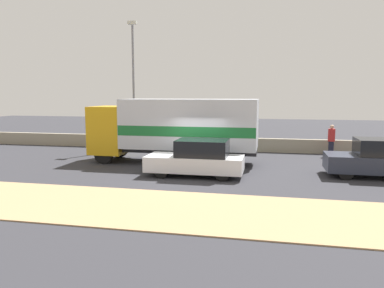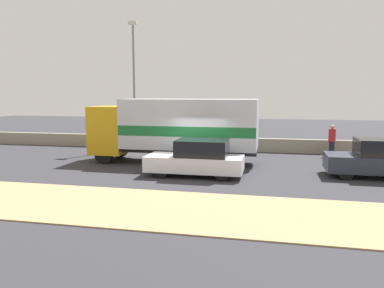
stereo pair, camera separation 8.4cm
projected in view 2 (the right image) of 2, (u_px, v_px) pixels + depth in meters
ground_plane at (193, 175)px, 16.70m from camera, size 80.00×80.00×0.00m
dirt_shoulder_foreground at (159, 208)px, 11.74m from camera, size 60.00×4.05×0.04m
stone_wall_backdrop at (218, 144)px, 23.93m from camera, size 60.00×0.35×0.85m
street_lamp at (134, 77)px, 24.10m from camera, size 0.56×0.28×8.17m
box_truck at (176, 127)px, 19.39m from camera, size 8.67×2.52×3.33m
car_hatchback at (197, 159)px, 16.35m from camera, size 4.23×1.72×1.61m
car_sedan_second at (375, 159)px, 16.09m from camera, size 3.88×1.83×1.68m
pedestrian at (332, 140)px, 21.64m from camera, size 0.40×0.40×1.82m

